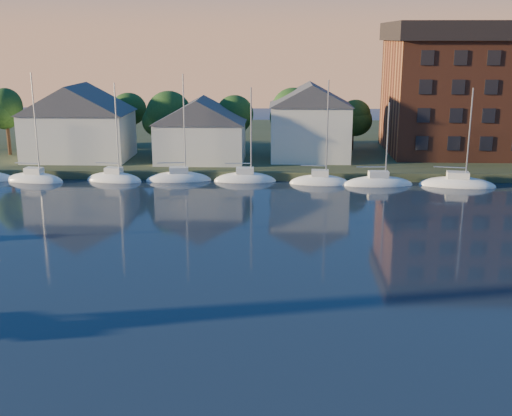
# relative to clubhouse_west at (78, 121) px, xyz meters

# --- Properties ---
(shoreline_land) EXTENTS (160.00, 50.00, 2.00)m
(shoreline_land) POSITION_rel_clubhouse_west_xyz_m (22.00, 17.00, -5.93)
(shoreline_land) COLOR #323C23
(shoreline_land) RESTS_ON ground
(wooden_dock) EXTENTS (120.00, 3.00, 1.00)m
(wooden_dock) POSITION_rel_clubhouse_west_xyz_m (22.00, -6.00, -5.93)
(wooden_dock) COLOR brown
(wooden_dock) RESTS_ON ground
(clubhouse_west) EXTENTS (13.65, 9.45, 9.64)m
(clubhouse_west) POSITION_rel_clubhouse_west_xyz_m (0.00, 0.00, 0.00)
(clubhouse_west) COLOR white
(clubhouse_west) RESTS_ON shoreline_land
(clubhouse_centre) EXTENTS (11.55, 8.40, 8.08)m
(clubhouse_centre) POSITION_rel_clubhouse_west_xyz_m (16.00, -1.00, -0.80)
(clubhouse_centre) COLOR white
(clubhouse_centre) RESTS_ON shoreline_land
(clubhouse_east) EXTENTS (10.50, 8.40, 9.80)m
(clubhouse_east) POSITION_rel_clubhouse_west_xyz_m (30.00, 1.00, 0.07)
(clubhouse_east) COLOR white
(clubhouse_east) RESTS_ON shoreline_land
(condo_block) EXTENTS (31.00, 17.00, 17.40)m
(condo_block) POSITION_rel_clubhouse_west_xyz_m (56.00, 6.95, 3.86)
(condo_block) COLOR brown
(condo_block) RESTS_ON shoreline_land
(tree_line) EXTENTS (93.40, 5.40, 8.90)m
(tree_line) POSITION_rel_clubhouse_west_xyz_m (24.00, 5.00, 1.24)
(tree_line) COLOR #3B261A
(tree_line) RESTS_ON shoreline_land
(moored_fleet) EXTENTS (71.50, 2.40, 12.05)m
(moored_fleet) POSITION_rel_clubhouse_west_xyz_m (14.00, -9.00, -5.83)
(moored_fleet) COLOR white
(moored_fleet) RESTS_ON ground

